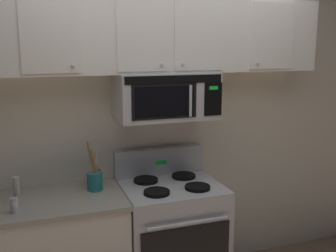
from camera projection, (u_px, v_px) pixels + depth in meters
back_wall at (156, 119)px, 3.32m from camera, size 5.20×0.10×2.70m
stove_range at (171, 237)px, 3.15m from camera, size 0.76×0.69×1.12m
over_range_microwave at (166, 96)px, 3.04m from camera, size 0.76×0.43×0.35m
upper_cabinets at (164, 36)px, 2.98m from camera, size 2.50×0.36×0.55m
utensil_crock_teal at (95, 179)px, 2.95m from camera, size 0.12×0.12×0.37m
salt_shaker at (14, 205)px, 2.55m from camera, size 0.05×0.05×0.10m
pepper_mill at (17, 190)px, 2.69m from camera, size 0.04×0.04×0.19m
spice_jar at (98, 177)px, 3.09m from camera, size 0.05×0.05×0.11m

